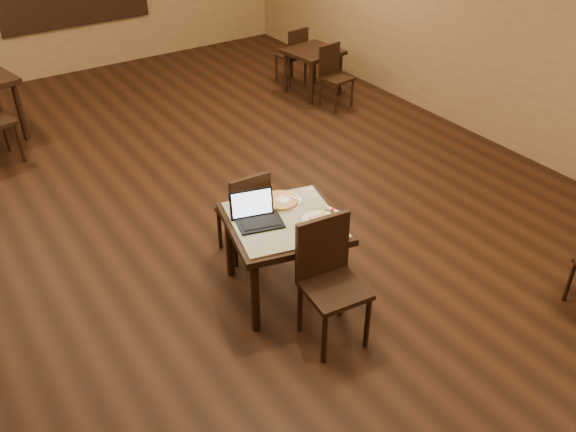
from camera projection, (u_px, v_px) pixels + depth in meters
ground at (195, 217)px, 6.41m from camera, size 10.00×10.00×0.00m
wall_right at (480, 14)px, 7.43m from camera, size 0.02×10.00×3.00m
tiled_table at (284, 229)px, 5.05m from camera, size 1.11×1.11×0.76m
chair_main_near at (329, 274)px, 4.67m from camera, size 0.50×0.50×1.04m
chair_main_far at (246, 210)px, 5.56m from camera, size 0.42×0.42×0.91m
laptop at (256, 214)px, 4.94m from camera, size 0.42×0.37×0.25m
plate at (319, 220)px, 4.97m from camera, size 0.27×0.27×0.01m
pizza_slice at (319, 219)px, 4.96m from camera, size 0.25×0.25×0.02m
pizza_pan at (280, 201)px, 5.21m from camera, size 0.37×0.37×0.01m
pizza_whole at (280, 200)px, 5.21m from camera, size 0.31×0.31×0.02m
spatula at (283, 199)px, 5.20m from camera, size 0.20×0.28×0.01m
napkin_roll at (333, 210)px, 5.07m from camera, size 0.07×0.15×0.04m
other_table_a at (313, 58)px, 8.92m from camera, size 0.79×0.79×0.67m
other_table_a_chair_near at (333, 72)px, 8.60m from camera, size 0.41×0.41×0.87m
other_table_a_chair_far at (294, 53)px, 9.31m from camera, size 0.41×0.41×0.87m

